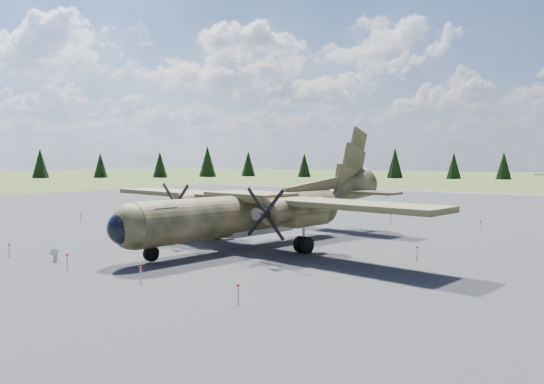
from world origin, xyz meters
The scene contains 7 objects.
ground centered at (0.00, 0.00, 0.00)m, with size 500.00×500.00×0.00m, color #4A5224.
apron centered at (0.00, 10.00, 0.00)m, with size 120.00×120.00×0.04m, color slate.
transport_plane centered at (5.48, -0.65, 2.66)m, with size 28.19×25.45×9.27m.
info_placard_left centered at (-0.55, -12.57, 0.45)m, with size 0.43×0.19×0.67m.
info_placard_right centered at (-0.43, -12.78, 0.50)m, with size 0.48×0.22×0.75m.
barrier_fence centered at (-0.46, -0.08, 0.51)m, with size 33.12×29.62×0.85m.
treeline centered at (-0.88, 2.16, 4.73)m, with size 304.71×305.06×10.98m.
Camera 1 is at (27.63, -30.03, 5.92)m, focal length 35.00 mm.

